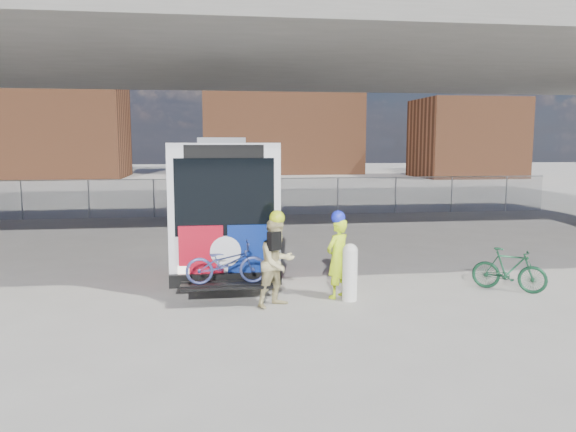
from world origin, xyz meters
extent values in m
plane|color=#9E9991|center=(0.00, 0.00, 0.00)|extent=(160.00, 160.00, 0.00)
cube|color=silver|center=(-2.00, 3.31, 1.95)|extent=(2.55, 12.00, 3.20)
cube|color=black|center=(-2.00, 3.81, 2.59)|extent=(2.61, 11.00, 1.28)
cube|color=black|center=(-2.00, -2.64, 2.33)|extent=(2.24, 0.12, 1.76)
cube|color=black|center=(-2.00, -2.64, 3.36)|extent=(1.78, 0.12, 0.30)
cube|color=black|center=(-2.00, -2.74, 0.45)|extent=(2.55, 0.20, 0.30)
cube|color=#AA0D1F|center=(-2.55, -2.71, 1.10)|extent=(1.00, 0.08, 1.20)
cube|color=navy|center=(-1.45, -2.71, 1.10)|extent=(1.00, 0.08, 1.20)
cylinder|color=silver|center=(-2.00, -2.73, 1.10)|extent=(0.70, 0.06, 0.70)
cube|color=gray|center=(-2.00, 3.31, 3.62)|extent=(1.28, 7.20, 0.14)
cube|color=black|center=(-2.00, -3.24, 0.45)|extent=(2.00, 0.70, 0.06)
cylinder|color=black|center=(-3.15, -1.09, 0.50)|extent=(0.30, 1.00, 1.00)
cylinder|color=black|center=(-0.85, -1.09, 0.50)|extent=(0.30, 1.00, 1.00)
cylinder|color=black|center=(-3.15, 7.51, 0.50)|extent=(0.30, 1.00, 1.00)
cylinder|color=black|center=(-0.85, 7.51, 0.50)|extent=(0.30, 1.00, 1.00)
cube|color=#AA0D1F|center=(-3.30, -0.49, 1.30)|extent=(0.06, 2.60, 1.70)
cube|color=navy|center=(-3.30, 1.11, 1.30)|extent=(0.06, 1.40, 1.70)
cube|color=#AA0D1F|center=(-0.70, -0.49, 1.30)|extent=(0.06, 2.60, 1.70)
cube|color=navy|center=(-0.70, 1.11, 1.30)|extent=(0.06, 1.40, 1.70)
imported|color=#39447E|center=(-2.00, -3.24, 0.94)|extent=(1.78, 0.64, 0.93)
cube|color=#605E59|center=(0.00, 4.00, 6.75)|extent=(40.00, 16.00, 1.50)
cube|color=#605E59|center=(0.00, 4.00, 7.55)|extent=(40.00, 0.60, 0.80)
cylinder|color=gray|center=(-8.00, 12.00, 0.90)|extent=(0.06, 0.06, 1.80)
cylinder|color=gray|center=(-4.00, 12.00, 0.90)|extent=(0.06, 0.06, 1.80)
cylinder|color=gray|center=(0.00, 12.00, 0.90)|extent=(0.06, 0.06, 1.80)
cylinder|color=gray|center=(4.00, 12.00, 0.90)|extent=(0.06, 0.06, 1.80)
cylinder|color=gray|center=(8.00, 12.00, 0.90)|extent=(0.06, 0.06, 1.80)
cylinder|color=gray|center=(12.00, 12.00, 0.90)|extent=(0.06, 0.06, 1.80)
plane|color=gray|center=(0.00, 12.00, 0.90)|extent=(30.00, 0.00, 30.00)
cube|color=gray|center=(0.00, 12.00, 1.82)|extent=(30.00, 0.05, 0.04)
cube|color=brown|center=(-18.00, 45.00, 5.00)|extent=(14.00, 10.00, 10.00)
cube|color=brown|center=(6.00, 52.00, 6.00)|extent=(18.00, 12.00, 12.00)
cube|color=brown|center=(24.00, 40.00, 4.00)|extent=(10.00, 8.00, 8.00)
cylinder|color=brown|center=(14.00, 55.00, 12.50)|extent=(2.20, 2.20, 25.00)
cylinder|color=silver|center=(0.77, -3.26, 0.57)|extent=(0.34, 0.34, 1.14)
sphere|color=silver|center=(0.77, -3.26, 1.14)|extent=(0.34, 0.34, 0.34)
imported|color=#D2FF1A|center=(0.55, -2.99, 0.92)|extent=(0.80, 0.76, 1.85)
sphere|color=#1C2BEE|center=(0.55, -2.99, 1.87)|extent=(0.32, 0.32, 0.32)
imported|color=#CBBC82|center=(-0.91, -3.48, 0.96)|extent=(1.19, 1.14, 1.93)
sphere|color=#CBE418|center=(-0.91, -3.48, 1.95)|extent=(0.33, 0.33, 0.33)
cube|color=black|center=(-0.99, -3.65, 1.48)|extent=(0.32, 0.29, 0.40)
imported|color=#16472B|center=(4.78, -2.99, 0.52)|extent=(1.67, 1.44, 1.04)
camera|label=1|loc=(-2.32, -15.33, 3.55)|focal=35.00mm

